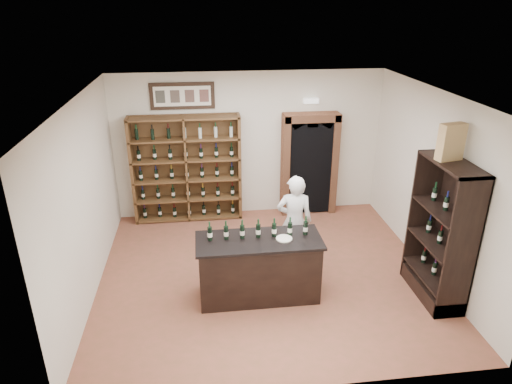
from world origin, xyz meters
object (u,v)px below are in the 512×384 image
(wine_shelf, at_px, (187,169))
(counter_bottle_0, at_px, (210,234))
(tasting_counter, at_px, (259,268))
(wine_crate, at_px, (451,142))
(shopkeeper, at_px, (294,222))
(side_cabinet, at_px, (440,252))

(wine_shelf, xyz_separation_m, counter_bottle_0, (0.38, -2.86, 0.01))
(tasting_counter, bearing_deg, wine_crate, -4.08)
(shopkeeper, bearing_deg, counter_bottle_0, 36.85)
(tasting_counter, xyz_separation_m, wine_crate, (2.66, -0.19, 1.97))
(wine_crate, bearing_deg, side_cabinet, -73.63)
(wine_shelf, relative_size, counter_bottle_0, 7.33)
(tasting_counter, xyz_separation_m, counter_bottle_0, (-0.72, 0.07, 0.61))
(tasting_counter, height_order, counter_bottle_0, counter_bottle_0)
(tasting_counter, relative_size, wine_crate, 3.59)
(counter_bottle_0, relative_size, shopkeeper, 0.18)
(wine_shelf, relative_size, side_cabinet, 1.00)
(counter_bottle_0, bearing_deg, shopkeeper, 28.22)
(counter_bottle_0, xyz_separation_m, wine_crate, (3.38, -0.26, 1.35))
(wine_shelf, bearing_deg, wine_crate, -39.68)
(counter_bottle_0, bearing_deg, tasting_counter, -5.77)
(side_cabinet, bearing_deg, counter_bottle_0, 173.82)
(tasting_counter, relative_size, counter_bottle_0, 6.27)
(shopkeeper, distance_m, wine_crate, 2.75)
(shopkeeper, bearing_deg, wine_shelf, -40.45)
(counter_bottle_0, distance_m, shopkeeper, 1.65)
(counter_bottle_0, height_order, wine_crate, wine_crate)
(tasting_counter, height_order, shopkeeper, shopkeeper)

